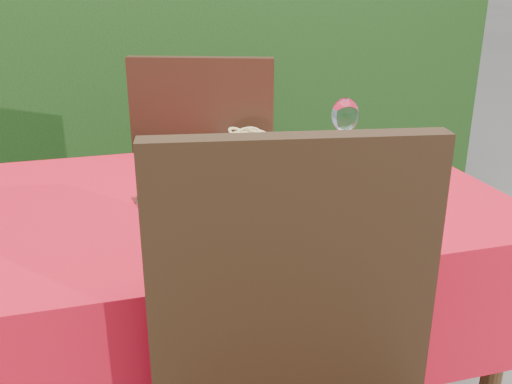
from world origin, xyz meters
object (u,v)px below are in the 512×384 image
object	(u,v)px
chair_far	(209,178)
pizza_plate	(250,202)
pasta_plate	(247,147)
water_glass	(386,162)
wine_glass	(345,118)
fork	(143,211)

from	to	relation	value
chair_far	pizza_plate	world-z (taller)	chair_far
chair_far	pasta_plate	xyz separation A→B (m)	(0.06, -0.30, 0.19)
chair_far	water_glass	bearing A→B (deg)	142.66
chair_far	pasta_plate	world-z (taller)	chair_far
chair_far	water_glass	distance (m)	0.72
wine_glass	pasta_plate	bearing A→B (deg)	150.38
chair_far	pasta_plate	bearing A→B (deg)	121.52
water_glass	fork	size ratio (longest dim) A/B	0.54
wine_glass	fork	world-z (taller)	wine_glass
pasta_plate	water_glass	bearing A→B (deg)	-41.99
pizza_plate	fork	size ratio (longest dim) A/B	1.97
water_glass	fork	bearing A→B (deg)	-173.44
pizza_plate	pasta_plate	world-z (taller)	pasta_plate
pasta_plate	fork	size ratio (longest dim) A/B	1.59
pizza_plate	chair_far	bearing A→B (deg)	86.36
pasta_plate	chair_far	bearing A→B (deg)	101.78
pizza_plate	fork	bearing A→B (deg)	162.06
chair_far	water_glass	world-z (taller)	chair_far
chair_far	wine_glass	bearing A→B (deg)	145.11
water_glass	wine_glass	world-z (taller)	wine_glass
water_glass	chair_far	bearing A→B (deg)	122.92
chair_far	wine_glass	xyz separation A→B (m)	(0.31, -0.44, 0.30)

